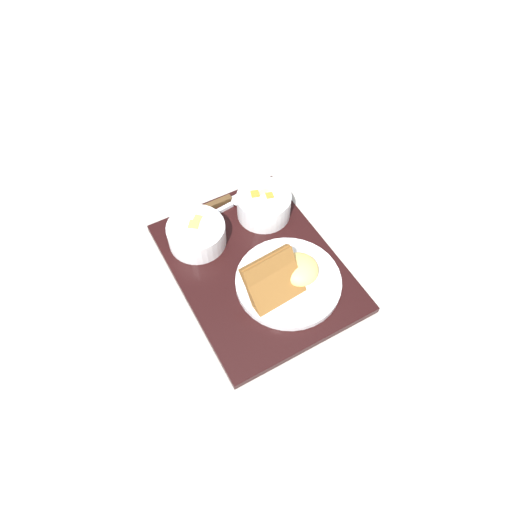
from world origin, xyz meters
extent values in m
plane|color=#ADA89E|center=(0.00, 0.00, 0.00)|extent=(4.00, 4.00, 0.00)
cube|color=black|center=(0.00, 0.00, 0.01)|extent=(0.44, 0.35, 0.02)
cylinder|color=white|center=(-0.12, 0.08, 0.04)|extent=(0.12, 0.12, 0.06)
torus|color=white|center=(-0.12, 0.08, 0.07)|extent=(0.12, 0.12, 0.01)
cylinder|color=#9EC67A|center=(-0.09, 0.08, 0.06)|extent=(0.05, 0.05, 0.02)
cylinder|color=#9EC67A|center=(-0.12, 0.07, 0.06)|extent=(0.04, 0.04, 0.02)
cylinder|color=#9EC67A|center=(-0.12, 0.06, 0.07)|extent=(0.04, 0.04, 0.01)
cylinder|color=#9EC67A|center=(-0.12, 0.08, 0.07)|extent=(0.04, 0.04, 0.02)
cylinder|color=#9EC67A|center=(-0.10, 0.10, 0.06)|extent=(0.06, 0.06, 0.01)
cube|color=orange|center=(-0.13, 0.06, 0.07)|extent=(0.02, 0.02, 0.01)
cube|color=orange|center=(-0.11, 0.09, 0.07)|extent=(0.02, 0.02, 0.01)
cylinder|color=white|center=(-0.11, -0.09, 0.04)|extent=(0.12, 0.12, 0.05)
torus|color=white|center=(-0.11, -0.09, 0.06)|extent=(0.12, 0.12, 0.01)
cylinder|color=olive|center=(-0.11, -0.09, 0.04)|extent=(0.11, 0.11, 0.04)
cube|color=tan|center=(-0.11, -0.09, 0.06)|extent=(0.03, 0.03, 0.02)
cube|color=tan|center=(-0.13, -0.07, 0.06)|extent=(0.02, 0.02, 0.01)
cylinder|color=white|center=(0.07, 0.04, 0.02)|extent=(0.21, 0.21, 0.01)
ellipsoid|color=#EFC666|center=(0.07, 0.06, 0.05)|extent=(0.09, 0.09, 0.04)
cube|color=brown|center=(0.08, 0.00, 0.06)|extent=(0.08, 0.12, 0.10)
cube|color=brown|center=(0.08, 0.00, 0.06)|extent=(0.09, 0.12, 0.09)
cube|color=silver|center=(-0.19, 0.08, 0.02)|extent=(0.02, 0.12, 0.00)
cube|color=#51381E|center=(-0.19, -0.02, 0.02)|extent=(0.02, 0.08, 0.01)
ellipsoid|color=silver|center=(-0.18, 0.05, 0.02)|extent=(0.05, 0.06, 0.01)
cube|color=silver|center=(-0.16, -0.02, 0.02)|extent=(0.03, 0.09, 0.01)
camera|label=1|loc=(0.48, -0.23, 0.80)|focal=32.00mm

